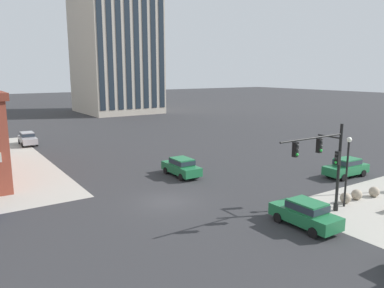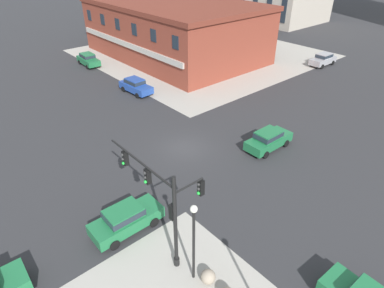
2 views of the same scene
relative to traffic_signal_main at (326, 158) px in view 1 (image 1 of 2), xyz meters
The scene contains 10 objects.
ground_plane 11.56m from the traffic_signal_main, 134.72° to the left, with size 320.00×320.00×0.00m, color #2D2D30.
traffic_signal_main is the anchor object (origin of this frame).
bollard_sphere_curb_a 4.57m from the traffic_signal_main, ahead, with size 0.78×0.78×0.78m, color gray.
bollard_sphere_curb_b 5.57m from the traffic_signal_main, ahead, with size 0.78×0.78×0.78m, color gray.
bollard_sphere_curb_c 6.98m from the traffic_signal_main, ahead, with size 0.78×0.78×0.78m, color gray.
street_lamp_corner_near 2.40m from the traffic_signal_main, ahead, with size 0.36×0.36×4.98m.
car_main_southbound_near 4.18m from the traffic_signal_main, 162.45° to the right, with size 1.91×4.41×1.68m.
car_main_southbound_far 13.70m from the traffic_signal_main, 103.15° to the left, with size 1.93×4.42×1.68m.
car_cross_eastbound 10.77m from the traffic_signal_main, 26.44° to the left, with size 4.47×2.04×1.68m.
car_main_mid 38.78m from the traffic_signal_main, 107.77° to the left, with size 1.98×4.44×1.68m.
Camera 1 is at (-12.93, -22.88, 9.32)m, focal length 35.17 mm.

